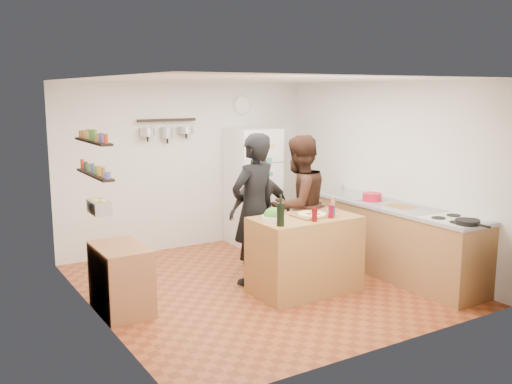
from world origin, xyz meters
TOP-DOWN VIEW (x-y plane):
  - room_shell at (0.00, 0.39)m, footprint 4.20×4.20m
  - prep_island at (0.33, -0.48)m, footprint 1.25×0.72m
  - pizza_board at (0.41, -0.50)m, footprint 0.42×0.34m
  - pizza at (0.41, -0.50)m, footprint 0.34×0.34m
  - salad_bowl at (-0.09, -0.43)m, footprint 0.27×0.27m
  - wine_bottle at (-0.17, -0.70)m, footprint 0.08×0.08m
  - wine_glass_near at (0.28, -0.72)m, footprint 0.06×0.06m
  - wine_glass_far at (0.55, -0.68)m, footprint 0.06×0.06m
  - pepper_mill at (0.78, -0.43)m, footprint 0.05×0.05m
  - salt_canister at (0.63, -0.60)m, footprint 0.08×0.08m
  - person_left at (-0.03, 0.10)m, footprint 0.77×0.59m
  - person_center at (0.65, 0.10)m, footprint 0.99×0.83m
  - person_back at (0.35, 0.56)m, footprint 0.92×0.43m
  - counter_run at (1.70, -0.55)m, footprint 0.63×2.63m
  - stove_top at (1.70, -1.50)m, footprint 0.60×0.62m
  - skillet at (1.60, -1.75)m, footprint 0.27×0.27m
  - sink at (1.70, 0.30)m, footprint 0.50×0.80m
  - cutting_board at (1.70, -0.65)m, footprint 0.30×0.40m
  - red_bowl at (1.65, -0.18)m, footprint 0.25×0.25m
  - fridge at (0.95, 1.75)m, footprint 0.70×0.68m
  - wall_clock at (0.95, 2.08)m, footprint 0.30×0.03m
  - spice_shelf_lower at (-1.93, 0.20)m, footprint 0.12×1.00m
  - spice_shelf_upper at (-1.93, 0.20)m, footprint 0.12×1.00m
  - produce_basket at (-1.90, 0.20)m, footprint 0.18×0.35m
  - side_table at (-1.74, 0.05)m, footprint 0.50×0.80m
  - pot_rack at (-0.35, 2.00)m, footprint 0.90×0.04m

SIDE VIEW (x-z plane):
  - side_table at x=-1.74m, z-range 0.00..0.73m
  - counter_run at x=1.70m, z-range 0.00..0.90m
  - prep_island at x=0.33m, z-range 0.00..0.91m
  - person_back at x=0.35m, z-range 0.00..1.54m
  - fridge at x=0.95m, z-range 0.00..1.80m
  - person_center at x=0.65m, z-range 0.00..1.82m
  - stove_top at x=1.70m, z-range 0.90..0.92m
  - cutting_board at x=1.70m, z-range 0.90..0.92m
  - sink at x=1.70m, z-range 0.90..0.93m
  - pizza_board at x=0.41m, z-range 0.91..0.93m
  - person_left at x=-0.03m, z-range 0.00..1.87m
  - salad_bowl at x=-0.09m, z-range 0.91..0.96m
  - pizza at x=0.41m, z-range 0.93..0.95m
  - skillet at x=1.60m, z-range 0.92..0.97m
  - salt_canister at x=0.63m, z-range 0.91..1.03m
  - red_bowl at x=1.65m, z-range 0.92..1.02m
  - wine_glass_near at x=0.28m, z-range 0.91..1.06m
  - wine_glass_far at x=0.55m, z-range 0.91..1.06m
  - pepper_mill at x=0.78m, z-range 0.91..1.07m
  - wine_bottle at x=-0.17m, z-range 0.91..1.17m
  - produce_basket at x=-1.90m, z-range 1.08..1.22m
  - room_shell at x=0.00m, z-range -0.85..3.35m
  - spice_shelf_lower at x=-1.93m, z-range 1.49..1.51m
  - spice_shelf_upper at x=-1.93m, z-range 1.84..1.86m
  - pot_rack at x=-0.35m, z-range 1.93..1.97m
  - wall_clock at x=0.95m, z-range 2.00..2.30m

